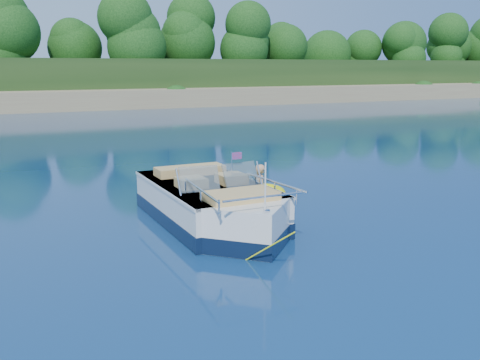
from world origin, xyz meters
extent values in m
plane|color=#092145|center=(0.00, 0.00, 0.00)|extent=(160.00, 160.00, 0.00)
cube|color=#8D7252|center=(0.00, 38.00, 0.50)|extent=(170.00, 8.00, 2.00)
cube|color=#173314|center=(0.00, 65.00, 1.00)|extent=(170.00, 56.00, 6.00)
cylinder|color=black|center=(0.00, 42.00, 3.30)|extent=(0.44, 0.44, 3.60)
sphere|color=black|center=(0.00, 42.00, 6.72)|extent=(5.94, 5.94, 5.94)
cylinder|color=black|center=(20.00, 40.00, 2.80)|extent=(0.44, 0.44, 2.60)
sphere|color=black|center=(20.00, 40.00, 5.27)|extent=(4.29, 4.29, 4.29)
cylinder|color=black|center=(48.00, 41.50, 3.00)|extent=(0.44, 0.44, 3.00)
sphere|color=black|center=(48.00, 41.50, 5.85)|extent=(4.95, 4.95, 4.95)
cube|color=silver|center=(-0.71, 2.76, 0.32)|extent=(2.14, 3.95, 1.09)
cube|color=silver|center=(-0.68, 0.91, 0.32)|extent=(2.07, 2.07, 1.09)
cube|color=black|center=(-0.71, 2.76, 0.17)|extent=(2.17, 3.99, 0.31)
cube|color=black|center=(-0.68, 0.91, 0.17)|extent=(2.11, 2.11, 0.31)
cube|color=tan|center=(-0.72, 3.07, 0.62)|extent=(1.70, 2.77, 0.10)
cube|color=silver|center=(-0.71, 2.76, 0.83)|extent=(2.18, 3.95, 0.06)
cube|color=black|center=(-0.75, 4.91, 0.36)|extent=(0.58, 0.37, 0.93)
cube|color=#8C9EA5|center=(-1.17, 2.03, 1.13)|extent=(0.84, 0.37, 0.50)
cube|color=#8C9EA5|center=(-0.24, 2.04, 1.13)|extent=(0.84, 0.40, 0.50)
cube|color=tan|center=(-1.18, 2.50, 0.86)|extent=(0.58, 0.58, 0.41)
cube|color=tan|center=(-0.24, 2.51, 0.86)|extent=(0.58, 0.58, 0.41)
cube|color=tan|center=(-0.73, 3.80, 0.86)|extent=(1.63, 0.60, 0.39)
cube|color=tan|center=(-0.69, 1.10, 0.84)|extent=(1.38, 0.80, 0.35)
cylinder|color=silver|center=(-0.67, 0.12, 1.30)|extent=(0.03, 0.03, 0.88)
cube|color=red|center=(-0.33, 2.04, 1.54)|extent=(0.23, 0.02, 0.15)
cube|color=silver|center=(-0.67, 0.07, 0.89)|extent=(0.10, 0.06, 0.05)
cylinder|color=#F6FF1B|center=(-0.82, -0.30, 0.36)|extent=(0.42, 1.05, 0.79)
torus|color=#FBF502|center=(1.29, 4.15, 0.09)|extent=(1.57, 1.57, 0.37)
torus|color=red|center=(1.29, 4.15, 0.11)|extent=(1.29, 1.29, 0.12)
imported|color=tan|center=(1.33, 4.21, 0.00)|extent=(0.45, 0.80, 1.48)
camera|label=1|loc=(-4.91, -7.88, 3.36)|focal=40.00mm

